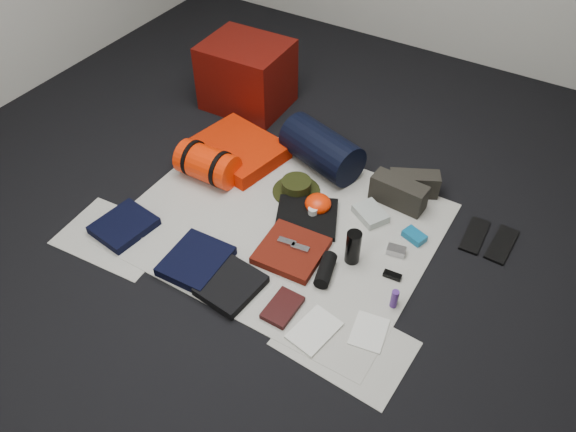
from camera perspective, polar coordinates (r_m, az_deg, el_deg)
The scene contains 37 objects.
floor at distance 3.08m, azimuth -0.74°, elevation -0.87°, with size 4.50×4.50×0.02m, color black.
newspaper_mat at distance 3.07m, azimuth -0.74°, elevation -0.70°, with size 1.60×1.30×0.01m, color silver.
newspaper_sheet_front_left at distance 3.13m, azimuth -17.16°, elevation -2.06°, with size 0.58×0.40×0.00m, color silver.
newspaper_sheet_front_right at distance 2.60m, azimuth 5.80°, elevation -12.77°, with size 0.58×0.40×0.00m, color silver.
red_cabinet at distance 3.87m, azimuth -4.19°, elevation 14.08°, with size 0.54×0.45×0.45m, color #530B06.
sleeping_pad at distance 3.48m, azimuth -5.12°, elevation 6.71°, with size 0.52×0.43×0.09m, color red.
stuff_sack at distance 3.31m, azimuth -8.19°, elevation 5.23°, with size 0.21×0.21×0.35m, color red.
sack_strap_left at distance 3.36m, azimuth -9.56°, elevation 5.84°, with size 0.22×0.22×0.03m, color black.
sack_strap_right at distance 3.25m, azimuth -6.80°, elevation 4.74°, with size 0.22×0.22×0.03m, color black.
navy_duffel at distance 3.35m, azimuth 3.44°, elevation 6.82°, with size 0.26×0.26×0.49m, color black.
boonie_brim at distance 3.24m, azimuth 0.86°, elevation 2.54°, with size 0.28×0.28×0.01m, color black.
boonie_crown at distance 3.22m, azimuth 0.87°, elevation 3.08°, with size 0.17×0.17×0.07m, color black.
hiking_boot_left at distance 3.18m, azimuth 11.16°, elevation 2.34°, with size 0.31×0.12×0.16m, color black.
hiking_boot_right at distance 3.27m, azimuth 12.65°, elevation 3.24°, with size 0.28×0.10×0.14m, color black.
flip_flop_left at distance 3.16m, azimuth 18.43°, elevation -1.87°, with size 0.10×0.27×0.01m, color black.
flip_flop_right at distance 3.16m, azimuth 20.90°, elevation -2.72°, with size 0.10×0.28×0.02m, color black.
trousers_navy_a at distance 3.14m, azimuth -16.32°, elevation -0.95°, with size 0.26×0.30×0.05m, color black.
trousers_navy_b at distance 2.88m, azimuth -9.31°, elevation -4.54°, with size 0.28×0.32×0.05m, color black.
trousers_charcoal at distance 2.76m, azimuth -5.80°, elevation -7.04°, with size 0.25×0.29×0.05m, color black.
black_tshirt at distance 3.07m, azimuth 1.91°, elevation -0.14°, with size 0.33×0.31×0.03m, color black.
red_shirt at distance 2.89m, azimuth 0.35°, elevation -3.56°, with size 0.32×0.32×0.04m, color #561309.
orange_stuff_sack at distance 3.11m, azimuth 3.06°, elevation 1.26°, with size 0.15×0.15×0.10m, color red.
first_aid_pouch at distance 3.11m, azimuth 8.38°, elevation 0.23°, with size 0.18×0.14×0.05m, color #9AA29B.
water_bottle at distance 2.83m, azimuth 6.63°, elevation -3.16°, with size 0.08×0.08×0.19m, color black.
speaker at distance 2.79m, azimuth 3.83°, elevation -5.48°, with size 0.08×0.08×0.19m, color black.
compact_camera at distance 2.95m, azimuth 10.94°, elevation -3.48°, with size 0.10×0.06×0.04m, color #A3A2A7.
cyan_case at distance 3.04m, azimuth 12.71°, elevation -1.99°, with size 0.12×0.08×0.04m, color #0D5A83.
toiletry_purple at distance 2.71m, azimuth 10.75°, elevation -8.26°, with size 0.04×0.04×0.10m, color #482476.
toiletry_clear at distance 2.73m, azimuth 10.91°, elevation -8.04°, with size 0.03×0.03×0.09m, color #A7ACA8.
paperback_book at distance 2.68m, azimuth -0.56°, elevation -9.29°, with size 0.13×0.20×0.03m, color black.
map_booklet at distance 2.62m, azimuth 2.69°, elevation -11.53°, with size 0.16×0.24×0.01m, color silver.
map_printout at distance 2.64m, azimuth 8.24°, elevation -11.55°, with size 0.15×0.19×0.01m, color silver.
sunglasses at distance 2.85m, azimuth 10.55°, elevation -5.95°, with size 0.09×0.04×0.02m, color black.
key_cluster at distance 3.10m, azimuth -15.01°, elevation -1.74°, with size 0.06×0.06×0.01m, color #A3A2A7.
tape_roll at distance 3.06m, azimuth 2.53°, elevation 0.52°, with size 0.05×0.05×0.04m, color silver.
energy_bar_a at distance 2.90m, azimuth -0.12°, elevation -2.62°, with size 0.10×0.04×0.01m, color #A3A2A7.
energy_bar_b at distance 2.87m, azimuth 1.25°, elevation -3.23°, with size 0.10×0.04×0.01m, color #A3A2A7.
Camera 1 is at (1.16, -1.82, 2.18)m, focal length 35.00 mm.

